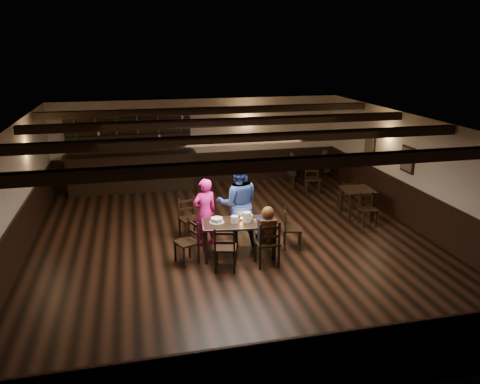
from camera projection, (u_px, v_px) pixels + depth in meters
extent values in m
plane|color=black|center=(235.00, 244.00, 10.51)|extent=(10.00, 10.00, 0.00)
cube|color=#B9AB99|center=(200.00, 142.00, 14.74)|extent=(9.00, 0.02, 2.70)
cube|color=#B9AB99|center=(326.00, 309.00, 5.46)|extent=(9.00, 0.02, 2.70)
cube|color=#B9AB99|center=(10.00, 202.00, 9.13)|extent=(0.02, 10.00, 2.70)
cube|color=#B9AB99|center=(420.00, 175.00, 11.07)|extent=(0.02, 10.00, 2.70)
cube|color=silver|center=(234.00, 125.00, 9.69)|extent=(9.00, 10.00, 0.02)
cube|color=black|center=(201.00, 168.00, 14.97)|extent=(9.00, 0.04, 1.00)
cube|color=black|center=(321.00, 368.00, 5.75)|extent=(9.00, 0.04, 1.00)
cube|color=black|center=(18.00, 242.00, 9.40)|extent=(0.04, 10.00, 1.00)
cube|color=black|center=(414.00, 208.00, 11.32)|extent=(0.04, 10.00, 1.00)
cube|color=black|center=(138.00, 129.00, 14.15)|extent=(0.90, 0.03, 1.00)
cube|color=black|center=(138.00, 129.00, 14.14)|extent=(0.80, 0.02, 0.90)
cube|color=black|center=(408.00, 160.00, 11.45)|extent=(0.03, 0.55, 0.65)
cube|color=#72664C|center=(407.00, 160.00, 11.45)|extent=(0.02, 0.45, 0.55)
cube|color=black|center=(370.00, 146.00, 13.23)|extent=(0.03, 0.55, 0.65)
cube|color=#72664C|center=(369.00, 146.00, 13.23)|extent=(0.02, 0.45, 0.55)
cube|color=black|center=(277.00, 164.00, 6.94)|extent=(8.90, 0.18, 0.18)
cube|color=black|center=(246.00, 139.00, 8.80)|extent=(8.90, 0.18, 0.18)
cube|color=black|center=(225.00, 122.00, 10.65)|extent=(8.90, 0.18, 0.18)
cube|color=black|center=(210.00, 111.00, 12.51)|extent=(8.90, 0.18, 0.18)
cube|color=black|center=(206.00, 248.00, 9.49)|extent=(0.07, 0.07, 0.71)
cube|color=black|center=(205.00, 235.00, 10.10)|extent=(0.07, 0.07, 0.71)
cube|color=black|center=(275.00, 244.00, 9.66)|extent=(0.07, 0.07, 0.71)
cube|color=black|center=(269.00, 232.00, 10.27)|extent=(0.07, 0.07, 0.71)
cube|color=black|center=(239.00, 223.00, 9.77)|extent=(1.61, 0.93, 0.04)
cube|color=#A5A8AD|center=(237.00, 217.00, 10.11)|extent=(1.53, 0.19, 0.04)
cube|color=#A5A8AD|center=(241.00, 230.00, 9.42)|extent=(1.53, 0.19, 0.04)
cube|color=#A5A8AD|center=(274.00, 222.00, 9.85)|extent=(0.11, 0.77, 0.04)
cube|color=#A5A8AD|center=(203.00, 225.00, 9.68)|extent=(0.11, 0.77, 0.04)
cube|color=black|center=(235.00, 255.00, 9.46)|extent=(0.04, 0.04, 0.44)
cube|color=black|center=(234.00, 263.00, 9.13)|extent=(0.04, 0.04, 0.44)
cube|color=black|center=(217.00, 255.00, 9.48)|extent=(0.04, 0.04, 0.44)
cube|color=black|center=(215.00, 263.00, 9.14)|extent=(0.04, 0.04, 0.44)
cube|color=black|center=(225.00, 248.00, 9.23)|extent=(0.53, 0.51, 0.04)
cube|color=black|center=(225.00, 240.00, 8.99)|extent=(0.43, 0.15, 0.46)
cube|color=black|center=(225.00, 243.00, 9.00)|extent=(0.37, 0.12, 0.05)
cube|color=black|center=(225.00, 234.00, 8.95)|extent=(0.37, 0.12, 0.05)
cube|color=black|center=(273.00, 249.00, 9.70)|extent=(0.04, 0.04, 0.47)
cube|color=black|center=(279.00, 257.00, 9.36)|extent=(0.04, 0.04, 0.47)
cube|color=black|center=(255.00, 251.00, 9.61)|extent=(0.04, 0.04, 0.47)
cube|color=black|center=(260.00, 259.00, 9.27)|extent=(0.04, 0.04, 0.47)
cube|color=black|center=(267.00, 243.00, 9.41)|extent=(0.46, 0.44, 0.04)
cube|color=black|center=(270.00, 235.00, 9.16)|extent=(0.46, 0.05, 0.49)
cube|color=black|center=(270.00, 237.00, 9.18)|extent=(0.39, 0.03, 0.05)
cube|color=black|center=(270.00, 228.00, 9.12)|extent=(0.39, 0.03, 0.05)
cube|color=black|center=(175.00, 252.00, 9.62)|extent=(0.05, 0.05, 0.43)
cube|color=black|center=(190.00, 248.00, 9.82)|extent=(0.05, 0.05, 0.43)
cube|color=black|center=(184.00, 258.00, 9.35)|extent=(0.05, 0.05, 0.43)
cube|color=black|center=(199.00, 254.00, 9.54)|extent=(0.05, 0.05, 0.43)
cube|color=black|center=(187.00, 242.00, 9.51)|extent=(0.54, 0.55, 0.04)
cube|color=black|center=(193.00, 230.00, 9.54)|extent=(0.20, 0.40, 0.45)
cube|color=black|center=(193.00, 232.00, 9.55)|extent=(0.17, 0.34, 0.05)
cube|color=black|center=(193.00, 224.00, 9.50)|extent=(0.17, 0.34, 0.05)
cube|color=black|center=(300.00, 242.00, 10.12)|extent=(0.04, 0.04, 0.43)
cube|color=black|center=(285.00, 242.00, 10.14)|extent=(0.04, 0.04, 0.43)
cube|color=black|center=(299.00, 235.00, 10.46)|extent=(0.04, 0.04, 0.43)
cube|color=black|center=(284.00, 235.00, 10.48)|extent=(0.04, 0.04, 0.43)
cube|color=black|center=(292.00, 229.00, 10.23)|extent=(0.50, 0.51, 0.04)
cube|color=black|center=(285.00, 219.00, 10.17)|extent=(0.15, 0.41, 0.45)
cube|color=black|center=(285.00, 221.00, 10.18)|extent=(0.12, 0.35, 0.05)
cube|color=black|center=(285.00, 213.00, 10.13)|extent=(0.12, 0.35, 0.05)
cube|color=black|center=(186.00, 233.00, 10.57)|extent=(0.05, 0.05, 0.45)
cube|color=black|center=(180.00, 228.00, 10.86)|extent=(0.05, 0.05, 0.45)
cube|color=black|center=(201.00, 230.00, 10.75)|extent=(0.05, 0.05, 0.45)
cube|color=black|center=(194.00, 225.00, 11.04)|extent=(0.05, 0.05, 0.45)
cube|color=black|center=(190.00, 219.00, 10.73)|extent=(0.55, 0.53, 0.04)
cube|color=black|center=(186.00, 207.00, 10.81)|extent=(0.43, 0.17, 0.47)
cube|color=black|center=(186.00, 209.00, 10.82)|extent=(0.37, 0.14, 0.05)
cube|color=black|center=(186.00, 201.00, 10.76)|extent=(0.37, 0.14, 0.05)
imported|color=#FF19A1|center=(205.00, 212.00, 10.29)|extent=(0.64, 0.52, 1.53)
imported|color=navy|center=(238.00, 203.00, 10.26)|extent=(1.03, 0.86, 1.93)
cube|color=black|center=(265.00, 239.00, 9.51)|extent=(0.32, 0.32, 0.13)
cube|color=black|center=(267.00, 231.00, 9.33)|extent=(0.34, 0.20, 0.48)
cylinder|color=black|center=(267.00, 220.00, 9.26)|extent=(0.10, 0.34, 0.34)
sphere|color=#D8A384|center=(267.00, 213.00, 9.22)|extent=(0.21, 0.21, 0.21)
sphere|color=#34170B|center=(268.00, 213.00, 9.19)|extent=(0.26, 0.26, 0.26)
cone|color=#34170B|center=(269.00, 234.00, 9.22)|extent=(0.20, 0.20, 0.60)
cylinder|color=white|center=(217.00, 222.00, 9.76)|extent=(0.31, 0.31, 0.01)
cylinder|color=white|center=(217.00, 220.00, 9.74)|extent=(0.25, 0.25, 0.08)
cylinder|color=silver|center=(217.00, 221.00, 9.75)|extent=(0.26, 0.26, 0.04)
cylinder|color=white|center=(235.00, 219.00, 9.71)|extent=(0.16, 0.16, 0.15)
cylinder|color=white|center=(247.00, 217.00, 9.76)|extent=(0.18, 0.18, 0.21)
cylinder|color=#A5A8AD|center=(241.00, 219.00, 9.89)|extent=(0.06, 0.06, 0.03)
sphere|color=orange|center=(241.00, 218.00, 9.88)|extent=(0.03, 0.03, 0.03)
cylinder|color=silver|center=(255.00, 221.00, 9.71)|extent=(0.03, 0.03, 0.08)
cylinder|color=#A5A8AD|center=(258.00, 221.00, 9.70)|extent=(0.04, 0.04, 0.10)
cylinder|color=silver|center=(251.00, 217.00, 9.90)|extent=(0.07, 0.07, 0.11)
cube|color=maroon|center=(263.00, 222.00, 9.76)|extent=(0.33, 0.28, 0.00)
cube|color=#0D1041|center=(265.00, 218.00, 9.97)|extent=(0.37, 0.28, 0.00)
cube|color=black|center=(132.00, 173.00, 14.19)|extent=(3.70, 0.60, 1.10)
cube|color=black|center=(130.00, 155.00, 14.02)|extent=(3.90, 0.70, 0.05)
cube|color=black|center=(130.00, 154.00, 14.28)|extent=(3.70, 0.10, 2.20)
cube|color=black|center=(130.00, 146.00, 14.11)|extent=(3.60, 0.22, 0.03)
cube|color=black|center=(129.00, 135.00, 14.00)|extent=(3.60, 0.22, 0.03)
cube|color=black|center=(128.00, 123.00, 13.90)|extent=(3.60, 0.22, 0.03)
cube|color=black|center=(358.00, 190.00, 12.00)|extent=(0.80, 0.80, 0.04)
cube|color=black|center=(350.00, 208.00, 11.76)|extent=(0.05, 0.05, 0.71)
cube|color=black|center=(340.00, 200.00, 12.35)|extent=(0.05, 0.05, 0.71)
cube|color=black|center=(373.00, 207.00, 11.87)|extent=(0.05, 0.05, 0.71)
cube|color=black|center=(363.00, 199.00, 12.46)|extent=(0.05, 0.05, 0.71)
cube|color=black|center=(304.00, 165.00, 14.50)|extent=(1.07, 1.07, 0.04)
cube|color=black|center=(293.00, 179.00, 14.27)|extent=(0.06, 0.06, 0.71)
cube|color=black|center=(291.00, 173.00, 14.97)|extent=(0.06, 0.06, 0.71)
cube|color=black|center=(317.00, 179.00, 14.26)|extent=(0.06, 0.06, 0.71)
cube|color=black|center=(314.00, 173.00, 14.96)|extent=(0.06, 0.06, 0.71)
cube|color=black|center=(292.00, 167.00, 14.32)|extent=(0.24, 0.35, 0.48)
sphere|color=#D8A384|center=(292.00, 157.00, 14.23)|extent=(0.18, 0.18, 0.18)
sphere|color=black|center=(292.00, 156.00, 14.22)|extent=(0.19, 0.19, 0.19)
cube|color=black|center=(325.00, 164.00, 14.68)|extent=(0.24, 0.35, 0.48)
sphere|color=#D8A384|center=(325.00, 154.00, 14.59)|extent=(0.18, 0.18, 0.18)
sphere|color=black|center=(325.00, 153.00, 14.58)|extent=(0.19, 0.19, 0.19)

